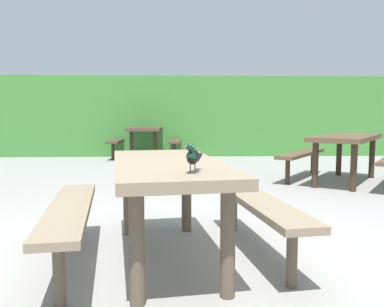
# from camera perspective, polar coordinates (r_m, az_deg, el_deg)

# --- Properties ---
(ground_plane) EXTENTS (60.00, 60.00, 0.00)m
(ground_plane) POSITION_cam_1_polar(r_m,az_deg,el_deg) (3.10, 0.15, -14.98)
(ground_plane) COLOR gray
(hedge_wall) EXTENTS (28.00, 1.70, 1.98)m
(hedge_wall) POSITION_cam_1_polar(r_m,az_deg,el_deg) (10.99, -1.54, 5.18)
(hedge_wall) COLOR #428438
(hedge_wall) RESTS_ON ground
(picnic_table_foreground) EXTENTS (1.92, 1.94, 0.74)m
(picnic_table_foreground) POSITION_cam_1_polar(r_m,az_deg,el_deg) (3.06, -3.41, -4.49)
(picnic_table_foreground) COLOR #84725B
(picnic_table_foreground) RESTS_ON ground
(bird_grackle) EXTENTS (0.12, 0.28, 0.18)m
(bird_grackle) POSITION_cam_1_polar(r_m,az_deg,el_deg) (2.42, 0.07, -0.31)
(bird_grackle) COLOR black
(bird_grackle) RESTS_ON picnic_table_foreground
(picnic_table_mid_left) EXTENTS (1.74, 1.83, 0.74)m
(picnic_table_mid_left) POSITION_cam_1_polar(r_m,az_deg,el_deg) (10.07, -6.30, 2.63)
(picnic_table_mid_left) COLOR #473828
(picnic_table_mid_left) RESTS_ON ground
(picnic_table_mid_right) EXTENTS (2.36, 2.37, 0.74)m
(picnic_table_mid_right) POSITION_cam_1_polar(r_m,az_deg,el_deg) (6.83, 20.50, 0.84)
(picnic_table_mid_right) COLOR brown
(picnic_table_mid_right) RESTS_ON ground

